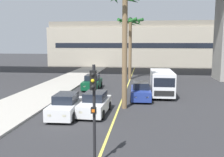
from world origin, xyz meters
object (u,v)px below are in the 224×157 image
object	(u,v)px
car_queue_second	(92,83)
traffic_light_median_near	(94,102)
car_queue_fifth	(141,91)
palm_tree_near_median	(125,15)
palm_tree_mid_median	(130,31)
car_queue_front	(95,104)
car_queue_third	(66,106)
delivery_van	(162,82)
car_queue_fourth	(158,78)

from	to	relation	value
car_queue_second	traffic_light_median_near	bearing A→B (deg)	-78.18
car_queue_fifth	palm_tree_near_median	xyz separation A→B (m)	(-1.20, -3.33, 6.37)
car_queue_second	palm_tree_mid_median	distance (m)	10.78
car_queue_front	traffic_light_median_near	bearing A→B (deg)	-79.30
car_queue_third	palm_tree_mid_median	distance (m)	19.91
car_queue_fifth	delivery_van	world-z (taller)	delivery_van
traffic_light_median_near	palm_tree_near_median	world-z (taller)	palm_tree_near_median
car_queue_third	palm_tree_near_median	size ratio (longest dim) A/B	0.47
car_queue_fifth	car_queue_second	bearing A→B (deg)	139.97
car_queue_front	car_queue_third	world-z (taller)	same
car_queue_front	car_queue_fifth	world-z (taller)	same
traffic_light_median_near	palm_tree_near_median	size ratio (longest dim) A/B	0.47
car_queue_front	car_queue_fifth	bearing A→B (deg)	58.06
car_queue_fifth	palm_tree_near_median	distance (m)	7.29
car_queue_third	palm_tree_mid_median	world-z (taller)	palm_tree_mid_median
car_queue_third	traffic_light_median_near	size ratio (longest dim) A/B	0.99
car_queue_fourth	delivery_van	world-z (taller)	delivery_van
car_queue_front	palm_tree_mid_median	world-z (taller)	palm_tree_mid_median
car_queue_fourth	delivery_van	distance (m)	7.43
delivery_van	palm_tree_mid_median	size ratio (longest dim) A/B	0.63
traffic_light_median_near	palm_tree_mid_median	size ratio (longest dim) A/B	0.50
car_queue_second	palm_tree_mid_median	xyz separation A→B (m)	(3.65, 8.27, 5.87)
palm_tree_near_median	car_queue_second	bearing A→B (deg)	117.85
car_queue_fifth	delivery_van	size ratio (longest dim) A/B	0.79
car_queue_third	car_queue_fifth	distance (m)	7.83
car_queue_fourth	car_queue_fifth	world-z (taller)	same
car_queue_fourth	palm_tree_mid_median	distance (m)	7.75
palm_tree_near_median	palm_tree_mid_median	xyz separation A→B (m)	(-0.47, 16.08, -0.51)
car_queue_second	car_queue_third	bearing A→B (deg)	-88.48
car_queue_front	delivery_van	distance (m)	8.68
car_queue_fifth	palm_tree_near_median	size ratio (longest dim) A/B	0.47
car_queue_fourth	palm_tree_mid_median	bearing A→B (deg)	137.21
car_queue_fourth	traffic_light_median_near	xyz separation A→B (m)	(-3.73, -22.22, 1.99)
traffic_light_median_near	palm_tree_near_median	distance (m)	10.55
palm_tree_mid_median	car_queue_third	bearing A→B (deg)	-100.22
delivery_van	palm_tree_near_median	bearing A→B (deg)	-121.21
car_queue_second	car_queue_fourth	world-z (taller)	same
car_queue_second	car_queue_front	bearing A→B (deg)	-77.27
delivery_van	car_queue_third	bearing A→B (deg)	-131.71
delivery_van	palm_tree_near_median	distance (m)	8.43
palm_tree_near_median	car_queue_fifth	bearing A→B (deg)	70.16
palm_tree_near_median	car_queue_fourth	bearing A→B (deg)	75.59
palm_tree_mid_median	traffic_light_median_near	bearing A→B (deg)	-90.03
car_queue_fifth	car_queue_front	bearing A→B (deg)	-121.94
car_queue_fifth	traffic_light_median_near	xyz separation A→B (m)	(-1.69, -12.92, 1.99)
delivery_van	palm_tree_mid_median	world-z (taller)	palm_tree_mid_median
car_queue_fourth	car_queue_second	bearing A→B (deg)	-146.79
car_queue_fourth	palm_tree_near_median	distance (m)	14.52
palm_tree_near_median	traffic_light_median_near	bearing A→B (deg)	-92.90
car_queue_second	palm_tree_mid_median	size ratio (longest dim) A/B	0.49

